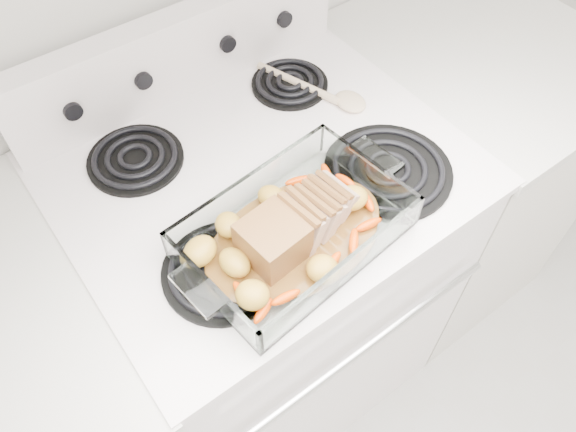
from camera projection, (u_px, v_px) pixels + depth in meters
electric_range at (267, 283)px, 1.46m from camera, size 0.78×0.70×1.12m
counter_right at (445, 173)px, 1.71m from camera, size 0.58×0.68×0.93m
baking_dish at (295, 233)px, 0.97m from camera, size 0.37×0.25×0.07m
pork_roast at (289, 228)px, 0.95m from camera, size 0.22×0.10×0.08m
roast_vegetables at (282, 220)px, 0.98m from camera, size 0.32×0.18×0.04m
wooden_spoon at (327, 93)px, 1.22m from camera, size 0.13×0.26×0.02m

